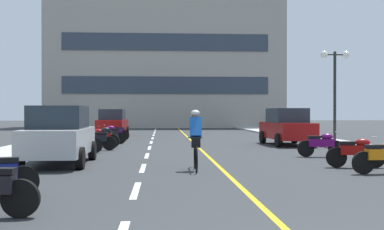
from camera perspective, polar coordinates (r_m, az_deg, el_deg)
name	(u,v)px	position (r m, az deg, el deg)	size (l,w,h in m)	color
ground_plane	(189,143)	(25.24, -0.30, -3.36)	(140.00, 140.00, 0.00)	#2D3033
curb_left	(61,140)	(28.76, -15.15, -2.80)	(2.40, 72.00, 0.12)	#A8A8A3
curb_right	(308,139)	(29.49, 13.47, -2.72)	(2.40, 72.00, 0.12)	#A8A8A3
lane_dash_1	(136,190)	(10.28, -6.62, -8.75)	(0.14, 2.20, 0.01)	silver
lane_dash_2	(143,168)	(14.24, -5.78, -6.21)	(0.14, 2.20, 0.01)	silver
lane_dash_3	(147,156)	(18.22, -5.31, -4.78)	(0.14, 2.20, 0.01)	silver
lane_dash_4	(150,148)	(22.21, -5.01, -3.86)	(0.14, 2.20, 0.01)	silver
lane_dash_5	(151,142)	(26.20, -4.81, -3.22)	(0.14, 2.20, 0.01)	silver
lane_dash_6	(153,138)	(30.19, -4.65, -2.75)	(0.14, 2.20, 0.01)	silver
lane_dash_7	(154,135)	(34.18, -4.54, -2.39)	(0.14, 2.20, 0.01)	silver
lane_dash_8	(154,133)	(38.18, -4.44, -2.10)	(0.14, 2.20, 0.01)	silver
lane_dash_9	(155,131)	(42.18, -4.37, -1.87)	(0.14, 2.20, 0.01)	silver
lane_dash_10	(156,129)	(46.17, -4.31, -1.68)	(0.14, 2.20, 0.01)	silver
lane_dash_11	(156,128)	(50.17, -4.25, -1.52)	(0.14, 2.20, 0.01)	silver
centre_line_yellow	(191,140)	(28.24, -0.15, -2.96)	(0.12, 66.00, 0.01)	gold
office_building	(166,61)	(54.02, -3.10, 6.33)	(24.80, 9.28, 14.53)	#9E998E
street_lamp_mid	(335,74)	(25.36, 16.43, 4.59)	(1.46, 0.36, 4.57)	black
parked_car_near	(59,135)	(15.66, -15.34, -2.28)	(1.98, 4.23, 1.82)	black
parked_car_mid	(287,127)	(24.40, 11.08, -1.34)	(2.11, 4.29, 1.82)	black
parked_car_far	(112,123)	(32.95, -9.33, -0.90)	(2.01, 4.24, 1.82)	black
motorcycle_3	(383,156)	(13.76, 21.54, -4.50)	(1.70, 0.60, 0.92)	black
motorcycle_4	(356,152)	(14.99, 18.71, -4.10)	(1.70, 0.60, 0.92)	black
motorcycle_5	(322,144)	(18.19, 14.98, -3.31)	(1.69, 0.60, 0.92)	black
motorcycle_6	(81,141)	(19.67, -12.96, -3.03)	(1.70, 0.60, 0.92)	black
motorcycle_7	(96,139)	(21.03, -11.19, -2.81)	(1.70, 0.60, 0.92)	black
motorcycle_8	(101,137)	(22.73, -10.60, -2.58)	(1.69, 0.63, 0.92)	black
motorcycle_9	(109,135)	(25.13, -9.69, -2.30)	(1.70, 0.60, 0.92)	black
motorcycle_10	(114,132)	(27.92, -9.14, -2.04)	(1.69, 0.63, 0.92)	black
cyclist_rider	(196,139)	(13.59, 0.43, -2.78)	(0.42, 1.77, 1.71)	black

